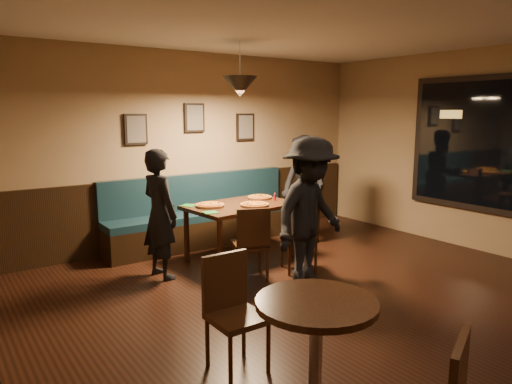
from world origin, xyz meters
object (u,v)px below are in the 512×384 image
diner_front (310,213)px  tabasco_bottle (275,196)px  chair_near_right (299,236)px  soda_glass (293,198)px  dining_table (241,231)px  diner_right (304,190)px  cafe_table (315,361)px  booth_bench (205,211)px  chair_near_left (250,242)px  diner_left (160,214)px  cafe_chair_far (237,315)px

diner_front → tabasco_bottle: 1.30m
chair_near_right → tabasco_bottle: bearing=98.0°
soda_glass → dining_table: bearing=150.5°
diner_right → cafe_table: (-2.63, -3.13, -0.40)m
booth_bench → diner_front: bearing=-87.1°
dining_table → diner_front: 1.36m
booth_bench → diner_right: size_ratio=1.87×
dining_table → chair_near_left: bearing=-120.9°
booth_bench → diner_front: diner_front is taller
tabasco_bottle → diner_left: bearing=179.7°
diner_left → diner_front: bearing=-143.5°
booth_bench → cafe_chair_far: (-1.50, -3.18, -0.06)m
booth_bench → diner_left: 1.48m
booth_bench → soda_glass: (0.65, -1.24, 0.31)m
dining_table → diner_front: size_ratio=0.83×
tabasco_bottle → dining_table: bearing=174.0°
soda_glass → cafe_table: soda_glass is taller
tabasco_bottle → cafe_table: size_ratio=0.14×
dining_table → cafe_table: (-1.46, -3.05, 0.03)m
dining_table → chair_near_right: (0.32, -0.81, 0.07)m
diner_front → soda_glass: (0.54, 0.93, -0.03)m
chair_near_left → cafe_table: (-1.12, -2.35, -0.04)m
chair_near_left → diner_front: size_ratio=0.52×
diner_right → cafe_chair_far: (-2.72, -2.37, -0.36)m
dining_table → soda_glass: (0.61, -0.35, 0.44)m
chair_near_right → diner_left: size_ratio=0.57×
chair_near_right → diner_front: diner_front is taller
diner_front → cafe_table: size_ratio=2.10×
soda_glass → booth_bench: bearing=117.6°
diner_right → chair_near_right: bearing=-42.7°
chair_near_right → diner_front: (-0.24, -0.47, 0.40)m
cafe_chair_far → cafe_table: bearing=96.5°
booth_bench → chair_near_left: booth_bench is taller
diner_right → soda_glass: 0.71m
chair_near_right → soda_glass: size_ratio=6.24×
booth_bench → chair_near_right: (0.36, -1.70, -0.06)m
diner_right → soda_glass: size_ratio=11.49×
soda_glass → tabasco_bottle: bearing=106.5°
cafe_table → diner_left: bearing=84.3°
soda_glass → cafe_table: bearing=-127.4°
diner_front → cafe_chair_far: 1.94m
diner_left → tabasco_bottle: bearing=-98.7°
chair_near_right → diner_right: (0.86, 0.90, 0.37)m
booth_bench → chair_near_left: bearing=-100.5°
cafe_chair_far → soda_glass: bearing=-137.7°
chair_near_left → tabasco_bottle: size_ratio=7.76×
dining_table → cafe_table: 3.38m
tabasco_bottle → chair_near_right: bearing=-105.4°
chair_near_right → cafe_table: (-1.77, -2.24, -0.04)m
chair_near_right → cafe_table: size_ratio=1.09×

